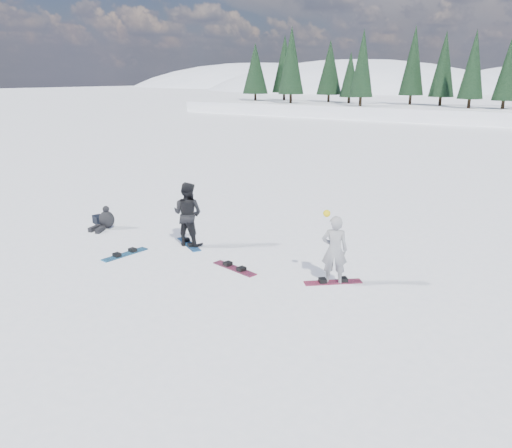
{
  "coord_description": "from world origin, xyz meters",
  "views": [
    {
      "loc": [
        6.2,
        -9.98,
        5.13
      ],
      "look_at": [
        -1.33,
        1.3,
        1.1
      ],
      "focal_mm": 35.0,
      "sensor_mm": 36.0,
      "label": 1
    }
  ],
  "objects_px": {
    "snowboard_loose_a": "(125,254)",
    "snowboarder_man": "(188,214)",
    "snowboarder_woman": "(334,250)",
    "seated_rider": "(106,220)",
    "snowboard_loose_b": "(234,268)",
    "gear_bag": "(99,220)"
  },
  "relations": [
    {
      "from": "snowboarder_man",
      "to": "snowboard_loose_a",
      "type": "xyz_separation_m",
      "value": [
        -0.97,
        -1.78,
        -0.99
      ]
    },
    {
      "from": "snowboarder_man",
      "to": "gear_bag",
      "type": "xyz_separation_m",
      "value": [
        -4.28,
        -0.02,
        -0.86
      ]
    },
    {
      "from": "gear_bag",
      "to": "snowboard_loose_a",
      "type": "bearing_deg",
      "value": -27.93
    },
    {
      "from": "snowboarder_man",
      "to": "gear_bag",
      "type": "relative_size",
      "value": 4.48
    },
    {
      "from": "snowboard_loose_a",
      "to": "snowboard_loose_b",
      "type": "height_order",
      "value": "same"
    },
    {
      "from": "seated_rider",
      "to": "snowboarder_woman",
      "type": "bearing_deg",
      "value": -19.38
    },
    {
      "from": "seated_rider",
      "to": "gear_bag",
      "type": "distance_m",
      "value": 0.76
    },
    {
      "from": "snowboarder_woman",
      "to": "seated_rider",
      "type": "height_order",
      "value": "snowboarder_woman"
    },
    {
      "from": "snowboarder_man",
      "to": "gear_bag",
      "type": "bearing_deg",
      "value": -10.29
    },
    {
      "from": "snowboarder_woman",
      "to": "snowboard_loose_a",
      "type": "bearing_deg",
      "value": -10.8
    },
    {
      "from": "snowboarder_woman",
      "to": "gear_bag",
      "type": "relative_size",
      "value": 4.33
    },
    {
      "from": "seated_rider",
      "to": "snowboard_loose_b",
      "type": "height_order",
      "value": "seated_rider"
    },
    {
      "from": "snowboard_loose_a",
      "to": "snowboarder_man",
      "type": "bearing_deg",
      "value": -22.07
    },
    {
      "from": "snowboarder_woman",
      "to": "seated_rider",
      "type": "bearing_deg",
      "value": -24.73
    },
    {
      "from": "seated_rider",
      "to": "snowboard_loose_a",
      "type": "distance_m",
      "value": 3.02
    },
    {
      "from": "snowboarder_man",
      "to": "snowboard_loose_a",
      "type": "height_order",
      "value": "snowboarder_man"
    },
    {
      "from": "seated_rider",
      "to": "gear_bag",
      "type": "xyz_separation_m",
      "value": [
        -0.7,
        0.25,
        -0.16
      ]
    },
    {
      "from": "snowboard_loose_a",
      "to": "snowboard_loose_b",
      "type": "distance_m",
      "value": 3.51
    },
    {
      "from": "snowboarder_man",
      "to": "gear_bag",
      "type": "distance_m",
      "value": 4.36
    },
    {
      "from": "gear_bag",
      "to": "snowboard_loose_a",
      "type": "height_order",
      "value": "gear_bag"
    },
    {
      "from": "snowboarder_man",
      "to": "snowboard_loose_b",
      "type": "distance_m",
      "value": 2.77
    },
    {
      "from": "snowboarder_man",
      "to": "snowboarder_woman",
      "type": "bearing_deg",
      "value": 166.68
    }
  ]
}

